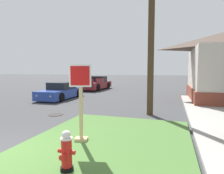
% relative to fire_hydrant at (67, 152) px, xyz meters
% --- Properties ---
extents(grass_corner_patch, '(4.71, 5.86, 0.08)m').
position_rel_fire_hydrant_xyz_m(grass_corner_patch, '(0.31, 1.86, -0.44)').
color(grass_corner_patch, '#477033').
rests_on(grass_corner_patch, ground).
extents(sidewalk_strip, '(2.20, 15.00, 0.12)m').
position_rel_fire_hydrant_xyz_m(sidewalk_strip, '(3.86, 5.61, -0.42)').
color(sidewalk_strip, '#9E9B93').
rests_on(sidewalk_strip, ground).
extents(fire_hydrant, '(0.38, 0.34, 0.85)m').
position_rel_fire_hydrant_xyz_m(fire_hydrant, '(0.00, 0.00, 0.00)').
color(fire_hydrant, black).
rests_on(fire_hydrant, grass_corner_patch).
extents(stop_sign, '(0.63, 0.36, 2.25)m').
position_rel_fire_hydrant_xyz_m(stop_sign, '(-0.49, 1.65, 0.66)').
color(stop_sign, tan).
rests_on(stop_sign, grass_corner_patch).
extents(manhole_cover, '(0.70, 0.70, 0.02)m').
position_rel_fire_hydrant_xyz_m(manhole_cover, '(-3.32, 4.58, -0.47)').
color(manhole_cover, black).
rests_on(manhole_cover, ground).
extents(parked_sedan_blue, '(1.96, 4.36, 1.25)m').
position_rel_fire_hydrant_xyz_m(parked_sedan_blue, '(-6.06, 9.44, 0.06)').
color(parked_sedan_blue, '#233D93').
rests_on(parked_sedan_blue, ground).
extents(pickup_truck_maroon, '(2.26, 5.12, 1.48)m').
position_rel_fire_hydrant_xyz_m(pickup_truck_maroon, '(-6.15, 16.69, 0.13)').
color(pickup_truck_maroon, maroon).
rests_on(pickup_truck_maroon, ground).
extents(utility_pole, '(1.62, 0.30, 8.59)m').
position_rel_fire_hydrant_xyz_m(utility_pole, '(1.05, 5.98, 3.99)').
color(utility_pole, '#42301E').
rests_on(utility_pole, ground).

